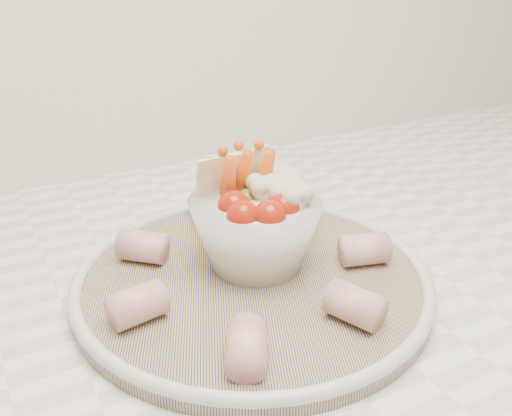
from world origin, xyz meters
TOP-DOWN VIEW (x-y plane):
  - serving_platter at (-0.06, 1.40)m, footprint 0.44×0.44m
  - veggie_bowl at (-0.05, 1.42)m, footprint 0.12×0.12m
  - cured_meat_rolls at (-0.06, 1.40)m, footprint 0.27×0.28m

SIDE VIEW (x-z plane):
  - serving_platter at x=-0.06m, z-range 0.92..0.94m
  - cured_meat_rolls at x=-0.06m, z-range 0.94..0.97m
  - veggie_bowl at x=-0.05m, z-range 0.92..1.03m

